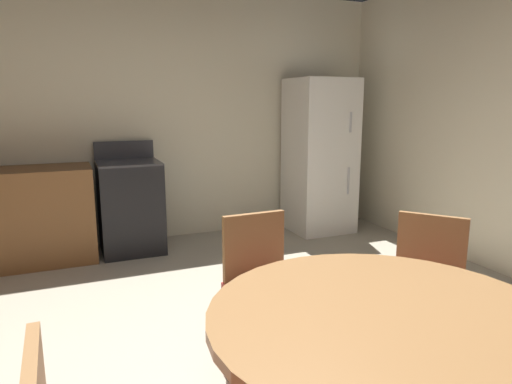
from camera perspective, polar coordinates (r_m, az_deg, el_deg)
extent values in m
cube|color=beige|center=(5.07, -13.60, 9.28)|extent=(5.64, 0.12, 2.70)
cube|color=black|center=(4.75, -15.51, -1.91)|extent=(0.60, 0.60, 0.90)
cube|color=#38383D|center=(4.67, -15.80, 3.60)|extent=(0.60, 0.60, 0.02)
cube|color=#38383D|center=(4.93, -16.28, 5.14)|extent=(0.60, 0.04, 0.18)
cube|color=white|center=(5.33, 7.99, 4.50)|extent=(0.68, 0.66, 1.76)
cylinder|color=#B2B2B7|center=(5.11, 11.84, 8.58)|extent=(0.02, 0.02, 0.22)
cylinder|color=#B2B2B7|center=(5.18, 11.55, 1.39)|extent=(0.02, 0.02, 0.30)
cylinder|color=olive|center=(1.75, 15.94, -14.99)|extent=(1.29, 1.29, 0.04)
cylinder|color=olive|center=(2.64, 6.61, -17.96)|extent=(0.03, 0.03, 0.43)
cylinder|color=olive|center=(2.50, -0.48, -19.67)|extent=(0.03, 0.03, 0.43)
cylinder|color=olive|center=(2.90, 2.99, -15.05)|extent=(0.03, 0.03, 0.43)
cylinder|color=olive|center=(2.77, -3.50, -16.36)|extent=(0.03, 0.03, 0.43)
cube|color=#9E2D28|center=(2.59, 1.43, -12.63)|extent=(0.41, 0.41, 0.05)
cube|color=olive|center=(2.67, -0.27, -7.08)|extent=(0.38, 0.05, 0.42)
cylinder|color=olive|center=(2.66, 23.13, -18.60)|extent=(0.03, 0.03, 0.43)
cylinder|color=olive|center=(2.70, 15.61, -17.59)|extent=(0.03, 0.03, 0.43)
cylinder|color=olive|center=(2.96, 23.86, -15.47)|extent=(0.03, 0.03, 0.43)
cylinder|color=olive|center=(3.00, 17.18, -14.64)|extent=(0.03, 0.03, 0.43)
cube|color=#9E2D28|center=(2.72, 20.29, -12.13)|extent=(0.56, 0.56, 0.05)
cube|color=olive|center=(2.82, 21.15, -6.84)|extent=(0.26, 0.32, 0.42)
cylinder|color=olive|center=(2.58, 28.35, -20.08)|extent=(0.03, 0.03, 0.43)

